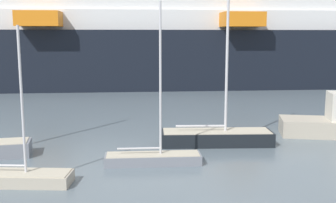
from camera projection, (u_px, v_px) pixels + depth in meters
name	position (u px, v px, depth m)	size (l,w,h in m)	color
sailboat_0	(153.00, 156.00, 21.97)	(5.25, 1.70, 8.59)	gray
sailboat_2	(18.00, 176.00, 18.98)	(5.16, 2.39, 7.31)	#BCB29E
sailboat_3	(217.00, 135.00, 25.89)	(7.20, 2.84, 12.65)	black
cruise_ship	(139.00, 29.00, 58.32)	(138.13, 28.78, 24.27)	black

